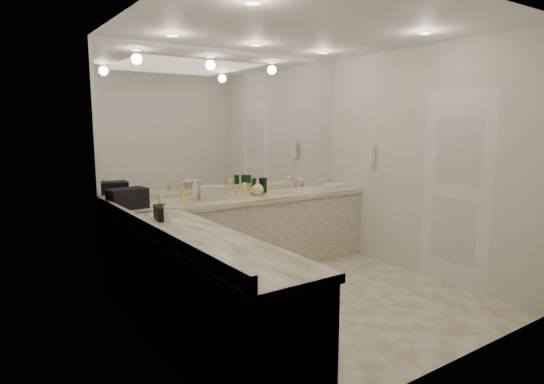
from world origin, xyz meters
TOP-DOWN VIEW (x-y plane):
  - floor at (0.00, 0.00)m, footprint 3.20×3.20m
  - ceiling at (0.00, 0.00)m, footprint 3.20×3.20m
  - wall_back at (0.00, 1.50)m, footprint 3.20×0.02m
  - wall_left at (-1.60, 0.00)m, footprint 0.02×3.00m
  - wall_right at (1.60, 0.00)m, footprint 0.02×3.00m
  - vanity_back_base at (0.00, 1.20)m, footprint 3.20×0.60m
  - vanity_back_top at (0.00, 1.19)m, footprint 3.20×0.64m
  - vanity_left_base at (-1.30, -0.30)m, footprint 0.60×2.40m
  - vanity_left_top at (-1.29, -0.30)m, footprint 0.64×2.42m
  - backsplash_back at (0.00, 1.48)m, footprint 3.20×0.04m
  - backsplash_left at (-1.58, 0.00)m, footprint 0.04×3.00m
  - mirror_back at (0.00, 1.49)m, footprint 3.12×0.01m
  - mirror_left at (-1.59, 0.00)m, footprint 0.01×2.92m
  - sink at (0.95, 1.20)m, footprint 0.44×0.44m
  - faucet at (0.95, 1.41)m, footprint 0.24×0.16m
  - wall_phone at (1.56, 0.70)m, footprint 0.06×0.10m
  - door at (1.59, -0.50)m, footprint 0.02×0.82m
  - black_toiletry_bag at (-1.39, 1.18)m, footprint 0.39×0.27m
  - black_bag_spill at (-1.30, 0.48)m, footprint 0.14×0.25m
  - cream_cosmetic_case at (-0.44, 1.19)m, footprint 0.31×0.25m
  - hand_towel at (1.38, 1.18)m, footprint 0.28×0.20m
  - lotion_left at (-1.30, 0.35)m, footprint 0.06×0.06m
  - soap_bottle_a at (-0.59, 1.29)m, footprint 0.10×0.10m
  - soap_bottle_b at (-0.43, 1.18)m, footprint 0.10×0.10m
  - soap_bottle_c at (0.15, 1.17)m, footprint 0.17×0.17m
  - green_bottle_0 at (0.34, 1.31)m, footprint 0.07×0.07m
  - green_bottle_1 at (0.18, 1.28)m, footprint 0.06×0.06m
  - green_bottle_2 at (0.28, 1.27)m, footprint 0.07×0.07m
  - amenity_bottle_0 at (-0.75, 1.29)m, footprint 0.05×0.05m
  - amenity_bottle_1 at (-1.16, 1.30)m, footprint 0.06×0.06m
  - amenity_bottle_2 at (-1.04, 1.18)m, footprint 0.05×0.05m
  - amenity_bottle_3 at (0.03, 1.26)m, footprint 0.05×0.05m
  - amenity_bottle_4 at (-0.13, 1.17)m, footprint 0.04×0.04m
  - amenity_bottle_5 at (-0.46, 1.27)m, footprint 0.05×0.05m

SIDE VIEW (x-z plane):
  - floor at x=0.00m, z-range 0.00..0.00m
  - vanity_back_base at x=0.00m, z-range 0.00..0.84m
  - vanity_left_base at x=-1.30m, z-range 0.00..0.84m
  - vanity_back_top at x=0.00m, z-range 0.84..0.90m
  - vanity_left_top at x=-1.29m, z-range 0.84..0.90m
  - sink at x=0.95m, z-range 0.88..0.91m
  - hand_towel at x=1.38m, z-range 0.90..0.94m
  - amenity_bottle_1 at x=-1.16m, z-range 0.90..0.96m
  - amenity_bottle_4 at x=-0.13m, z-range 0.90..0.98m
  - backsplash_back at x=0.00m, z-range 0.90..1.00m
  - backsplash_left at x=-1.58m, z-range 0.90..1.00m
  - amenity_bottle_2 at x=-1.04m, z-range 0.90..1.01m
  - black_bag_spill at x=-1.30m, z-range 0.90..1.03m
  - faucet at x=0.95m, z-range 0.90..1.04m
  - amenity_bottle_5 at x=-0.46m, z-range 0.90..1.05m
  - lotion_left at x=-1.30m, z-range 0.90..1.05m
  - amenity_bottle_0 at x=-0.75m, z-range 0.90..1.05m
  - amenity_bottle_3 at x=0.03m, z-range 0.90..1.05m
  - cream_cosmetic_case at x=-0.44m, z-range 0.90..1.05m
  - green_bottle_0 at x=0.34m, z-range 0.90..1.08m
  - green_bottle_2 at x=0.28m, z-range 0.90..1.09m
  - soap_bottle_c at x=0.15m, z-range 0.90..1.09m
  - soap_bottle_b at x=-0.43m, z-range 0.90..1.09m
  - green_bottle_1 at x=0.18m, z-range 0.90..1.09m
  - black_toiletry_bag at x=-1.39m, z-range 0.90..1.11m
  - soap_bottle_a at x=-0.59m, z-range 0.90..1.13m
  - door at x=1.59m, z-range 0.00..2.10m
  - wall_back at x=0.00m, z-range 0.00..2.60m
  - wall_left at x=-1.60m, z-range 0.00..2.60m
  - wall_right at x=1.60m, z-range 0.00..2.60m
  - wall_phone at x=1.56m, z-range 1.23..1.47m
  - mirror_back at x=0.00m, z-range 1.00..2.55m
  - mirror_left at x=-1.59m, z-range 1.00..2.55m
  - ceiling at x=0.00m, z-range 2.60..2.60m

